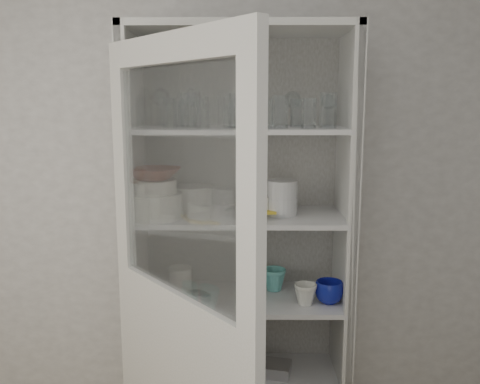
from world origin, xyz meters
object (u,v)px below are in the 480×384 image
at_px(goblet_0, 161,105).
at_px(mug_white, 305,294).
at_px(goblet_1, 193,106).
at_px(measuring_cups, 196,297).
at_px(pantry_cabinet, 240,275).
at_px(terracotta_bowl, 154,174).
at_px(cream_bowl, 155,186).
at_px(cream_dish, 225,367).
at_px(tin_box, 272,368).
at_px(goblet_3, 329,109).
at_px(teal_jar, 248,282).
at_px(goblet_2, 292,107).
at_px(plate_stack_front, 155,205).
at_px(cupboard_door, 180,351).
at_px(plate_stack_back, 192,197).
at_px(glass_platter, 257,213).
at_px(mug_blue, 329,292).
at_px(white_canister, 180,281).
at_px(grey_bowl_stack, 282,198).
at_px(yellow_trivet, 257,210).
at_px(mug_teal, 274,279).
at_px(white_ramekin, 257,202).

height_order(goblet_0, mug_white, goblet_0).
xyz_separation_m(goblet_1, measuring_cups, (0.02, -0.15, -0.88)).
bearing_deg(pantry_cabinet, terracotta_bowl, -159.26).
height_order(cream_bowl, cream_dish, cream_bowl).
distance_m(measuring_cups, tin_box, 0.53).
height_order(goblet_3, teal_jar, goblet_3).
distance_m(goblet_0, cream_bowl, 0.41).
relative_size(goblet_2, cream_bowl, 0.90).
bearing_deg(plate_stack_front, cupboard_door, -71.71).
xyz_separation_m(goblet_0, plate_stack_back, (0.14, -0.00, -0.44)).
relative_size(cupboard_door, glass_platter, 6.74).
xyz_separation_m(goblet_0, mug_blue, (0.78, -0.20, -0.84)).
bearing_deg(mug_white, measuring_cups, 176.67).
xyz_separation_m(teal_jar, white_canister, (-0.32, -0.01, 0.01)).
height_order(goblet_1, grey_bowl_stack, goblet_1).
distance_m(cream_bowl, yellow_trivet, 0.48).
relative_size(yellow_trivet, grey_bowl_stack, 1.05).
bearing_deg(teal_jar, goblet_0, 167.37).
relative_size(measuring_cups, cream_dish, 0.42).
bearing_deg(cupboard_door, glass_platter, 113.38).
bearing_deg(measuring_cups, mug_white, -4.80).
bearing_deg(white_canister, terracotta_bowl, -133.47).
bearing_deg(yellow_trivet, goblet_2, 37.54).
distance_m(mug_blue, teal_jar, 0.39).
height_order(pantry_cabinet, cream_dish, pantry_cabinet).
bearing_deg(mug_teal, pantry_cabinet, -153.90).
height_order(goblet_1, cream_bowl, goblet_1).
relative_size(grey_bowl_stack, tin_box, 0.87).
xyz_separation_m(plate_stack_front, white_ramekin, (0.46, 0.07, 0.00)).
xyz_separation_m(plate_stack_front, tin_box, (0.53, 0.07, -0.83)).
height_order(plate_stack_front, mug_teal, plate_stack_front).
distance_m(plate_stack_back, white_ramekin, 0.34).
relative_size(plate_stack_front, glass_platter, 0.84).
xyz_separation_m(plate_stack_front, cream_bowl, (0.00, 0.00, 0.09)).
height_order(terracotta_bowl, grey_bowl_stack, terracotta_bowl).
relative_size(plate_stack_back, cream_bowl, 1.08).
bearing_deg(plate_stack_back, pantry_cabinet, -12.55).
distance_m(pantry_cabinet, teal_jar, 0.06).
distance_m(plate_stack_back, yellow_trivet, 0.34).
distance_m(pantry_cabinet, goblet_2, 0.85).
distance_m(goblet_2, grey_bowl_stack, 0.43).
bearing_deg(plate_stack_front, tin_box, 7.89).
distance_m(white_canister, tin_box, 0.62).
relative_size(white_ramekin, tin_box, 0.73).
relative_size(yellow_trivet, mug_white, 1.61).
height_order(mug_teal, teal_jar, teal_jar).
distance_m(goblet_1, goblet_2, 0.47).
xyz_separation_m(cream_bowl, yellow_trivet, (0.46, 0.07, -0.12)).
bearing_deg(teal_jar, measuring_cups, -159.59).
bearing_deg(goblet_0, grey_bowl_stack, -13.38).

